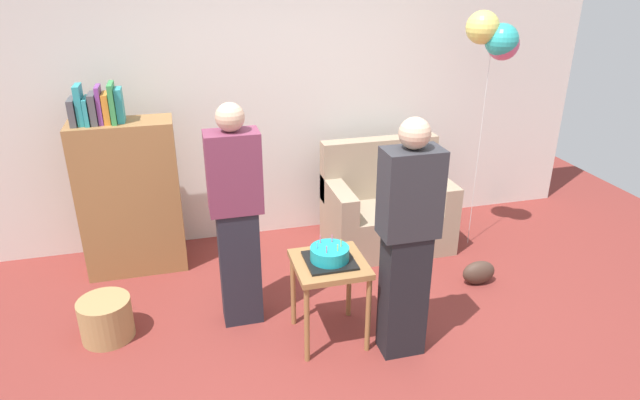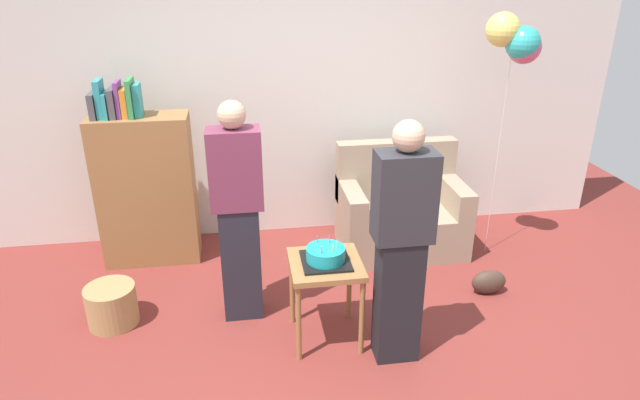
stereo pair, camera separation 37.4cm
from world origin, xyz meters
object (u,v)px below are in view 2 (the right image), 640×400
object	(u,v)px
side_table	(326,274)
handbag	(489,282)
person_holding_cake	(401,245)
wicker_basket	(112,305)
birthday_cake	(326,255)
person_blowing_candles	(238,213)
bookshelf	(146,187)
couch	(400,213)
balloon_bunch	(516,40)

from	to	relation	value
side_table	handbag	bearing A→B (deg)	14.60
person_holding_cake	wicker_basket	bearing A→B (deg)	-0.13
birthday_cake	person_blowing_candles	size ratio (longest dim) A/B	0.20
side_table	handbag	xyz separation A→B (m)	(1.38, 0.36, -0.41)
bookshelf	person_blowing_candles	size ratio (longest dim) A/B	0.98
side_table	person_holding_cake	xyz separation A→B (m)	(0.43, -0.25, 0.32)
person_blowing_candles	side_table	bearing A→B (deg)	-25.45
couch	birthday_cake	size ratio (longest dim) A/B	3.44
birthday_cake	handbag	size ratio (longest dim) A/B	1.14
person_blowing_candles	couch	bearing A→B (deg)	39.14
person_holding_cake	wicker_basket	distance (m)	2.16
side_table	wicker_basket	distance (m)	1.60
side_table	balloon_bunch	size ratio (longest dim) A/B	0.29
person_holding_cake	birthday_cake	bearing A→B (deg)	-12.05
bookshelf	person_blowing_candles	world-z (taller)	person_blowing_candles
side_table	birthday_cake	xyz separation A→B (m)	(-0.00, 0.00, 0.14)
couch	person_holding_cake	size ratio (longest dim) A/B	0.67
person_holding_cake	handbag	xyz separation A→B (m)	(0.95, 0.61, -0.73)
bookshelf	person_holding_cake	xyz separation A→B (m)	(1.77, -1.61, 0.15)
bookshelf	side_table	xyz separation A→B (m)	(1.34, -1.35, -0.17)
birthday_cake	balloon_bunch	bearing A→B (deg)	30.81
couch	person_blowing_candles	xyz separation A→B (m)	(-1.45, -0.86, 0.49)
couch	person_holding_cake	world-z (taller)	person_holding_cake
person_blowing_candles	handbag	distance (m)	2.07
person_blowing_candles	balloon_bunch	world-z (taller)	balloon_bunch
person_holding_cake	couch	bearing A→B (deg)	-88.63
couch	person_holding_cake	distance (m)	1.63
couch	wicker_basket	distance (m)	2.55
bookshelf	side_table	world-z (taller)	bookshelf
birthday_cake	person_blowing_candles	bearing A→B (deg)	146.01
bookshelf	wicker_basket	bearing A→B (deg)	-100.45
wicker_basket	balloon_bunch	bearing A→B (deg)	10.63
bookshelf	birthday_cake	distance (m)	1.90
side_table	handbag	world-z (taller)	side_table
couch	wicker_basket	xyz separation A→B (m)	(-2.40, -0.84, -0.19)
bookshelf	balloon_bunch	size ratio (longest dim) A/B	0.76
person_blowing_candles	handbag	xyz separation A→B (m)	(1.94, -0.02, -0.73)
birthday_cake	wicker_basket	bearing A→B (deg)	165.35
wicker_basket	side_table	bearing A→B (deg)	-14.65
couch	person_blowing_candles	bearing A→B (deg)	-149.41
birthday_cake	balloon_bunch	distance (m)	2.29
birthday_cake	person_holding_cake	bearing A→B (deg)	-30.37
person_blowing_candles	handbag	size ratio (longest dim) A/B	5.82
handbag	birthday_cake	bearing A→B (deg)	-165.40
couch	person_blowing_candles	size ratio (longest dim) A/B	0.67
birthday_cake	wicker_basket	distance (m)	1.64
handbag	person_holding_cake	bearing A→B (deg)	-147.04
couch	balloon_bunch	xyz separation A→B (m)	(0.77, -0.24, 1.54)
couch	birthday_cake	world-z (taller)	couch
birthday_cake	person_blowing_candles	world-z (taller)	person_blowing_candles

